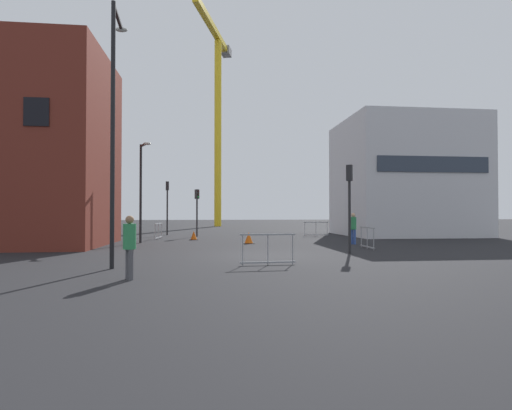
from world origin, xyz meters
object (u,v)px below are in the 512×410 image
(traffic_light_near, at_px, (197,205))
(traffic_cone_on_verge, at_px, (194,236))
(construction_crane, at_px, (217,101))
(traffic_light_median, at_px, (349,194))
(traffic_cone_by_barrier, at_px, (249,238))
(pedestrian_waiting, at_px, (130,242))
(pedestrian_walking, at_px, (353,226))
(streetlamp_short, at_px, (142,184))
(traffic_light_far, at_px, (167,199))
(streetlamp_tall, at_px, (114,114))

(traffic_light_near, distance_m, traffic_cone_on_verge, 4.11)
(construction_crane, distance_m, traffic_light_median, 37.54)
(construction_crane, relative_size, traffic_light_median, 6.43)
(traffic_cone_by_barrier, bearing_deg, pedestrian_waiting, -109.87)
(traffic_light_near, height_order, pedestrian_walking, traffic_light_near)
(streetlamp_short, xyz_separation_m, traffic_light_far, (0.59, 8.39, -0.64))
(traffic_light_far, bearing_deg, streetlamp_short, -94.03)
(traffic_light_far, xyz_separation_m, traffic_cone_by_barrier, (5.62, -9.33, -2.53))
(pedestrian_walking, distance_m, traffic_cone_by_barrier, 5.99)
(streetlamp_short, distance_m, traffic_cone_on_verge, 5.04)
(streetlamp_tall, height_order, streetlamp_short, streetlamp_tall)
(traffic_light_far, distance_m, pedestrian_walking, 15.66)
(construction_crane, xyz_separation_m, traffic_cone_by_barrier, (1.36, -28.59, -15.79))
(pedestrian_waiting, bearing_deg, streetlamp_short, 98.14)
(streetlamp_short, relative_size, traffic_light_median, 1.49)
(construction_crane, distance_m, traffic_cone_on_verge, 29.72)
(traffic_cone_by_barrier, bearing_deg, streetlamp_tall, -119.06)
(streetlamp_tall, xyz_separation_m, traffic_light_far, (-0.28, 18.95, -2.20))
(traffic_light_near, bearing_deg, traffic_cone_on_verge, -91.46)
(pedestrian_walking, height_order, traffic_cone_on_verge, pedestrian_walking)
(traffic_cone_on_verge, bearing_deg, traffic_cone_by_barrier, -46.83)
(traffic_light_far, bearing_deg, traffic_cone_by_barrier, -58.95)
(streetlamp_tall, bearing_deg, traffic_light_median, 21.09)
(streetlamp_tall, relative_size, pedestrian_walking, 4.89)
(traffic_light_median, relative_size, pedestrian_waiting, 2.26)
(streetlamp_tall, xyz_separation_m, traffic_cone_by_barrier, (5.34, 9.62, -4.73))
(traffic_light_far, distance_m, traffic_light_median, 18.09)
(construction_crane, bearing_deg, traffic_cone_on_verge, -94.42)
(construction_crane, height_order, pedestrian_waiting, construction_crane)
(construction_crane, bearing_deg, pedestrian_waiting, -94.22)
(pedestrian_waiting, distance_m, traffic_cone_by_barrier, 12.82)
(streetlamp_tall, bearing_deg, pedestrian_walking, 37.03)
(construction_crane, xyz_separation_m, traffic_cone_on_verge, (-1.94, -25.08, -15.82))
(traffic_light_far, relative_size, traffic_cone_by_barrier, 6.46)
(streetlamp_short, height_order, traffic_light_median, streetlamp_short)
(traffic_light_median, bearing_deg, traffic_cone_by_barrier, 122.65)
(streetlamp_tall, distance_m, traffic_cone_on_verge, 14.12)
(streetlamp_tall, bearing_deg, traffic_cone_on_verge, 81.11)
(streetlamp_tall, relative_size, traffic_light_median, 2.22)
(construction_crane, relative_size, traffic_light_far, 5.89)
(traffic_light_median, distance_m, traffic_cone_on_verge, 12.19)
(traffic_light_near, height_order, pedestrian_waiting, traffic_light_near)
(streetlamp_short, distance_m, pedestrian_waiting, 13.35)
(streetlamp_tall, distance_m, traffic_light_median, 10.18)
(traffic_light_near, bearing_deg, traffic_light_median, -61.57)
(traffic_light_near, relative_size, pedestrian_walking, 1.99)
(traffic_light_far, height_order, pedestrian_waiting, traffic_light_far)
(construction_crane, bearing_deg, traffic_light_median, -81.40)
(pedestrian_walking, relative_size, traffic_cone_by_barrier, 2.68)
(traffic_light_median, relative_size, traffic_light_near, 1.11)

